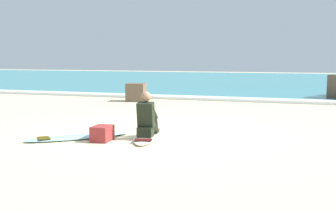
% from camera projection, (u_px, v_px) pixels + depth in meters
% --- Properties ---
extents(ground_plane, '(80.00, 80.00, 0.00)m').
position_uv_depth(ground_plane, '(162.00, 133.00, 9.41)').
color(ground_plane, beige).
extents(sea, '(80.00, 28.00, 0.10)m').
position_uv_depth(sea, '(260.00, 81.00, 29.43)').
color(sea, teal).
rests_on(sea, ground).
extents(breaking_foam, '(80.00, 0.90, 0.11)m').
position_uv_depth(breaking_foam, '(224.00, 99.00, 16.54)').
color(breaking_foam, white).
rests_on(breaking_foam, ground).
extents(surfboard_main, '(1.03, 2.20, 0.08)m').
position_uv_depth(surfboard_main, '(147.00, 135.00, 8.92)').
color(surfboard_main, '#EFE5C6').
rests_on(surfboard_main, ground).
extents(surfer_seated, '(0.41, 0.73, 0.95)m').
position_uv_depth(surfer_seated, '(147.00, 119.00, 8.67)').
color(surfer_seated, black).
rests_on(surfer_seated, surfboard_main).
extents(surfboard_spare_near, '(1.99, 1.96, 0.08)m').
position_uv_depth(surfboard_spare_near, '(78.00, 137.00, 8.75)').
color(surfboard_spare_near, '#9ED1E5').
rests_on(surfboard_spare_near, ground).
extents(shoreline_rock, '(0.83, 0.83, 0.71)m').
position_uv_depth(shoreline_rock, '(136.00, 92.00, 16.14)').
color(shoreline_rock, brown).
rests_on(shoreline_rock, ground).
extents(beach_bag, '(0.39, 0.50, 0.32)m').
position_uv_depth(beach_bag, '(102.00, 133.00, 8.46)').
color(beach_bag, maroon).
rests_on(beach_bag, ground).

